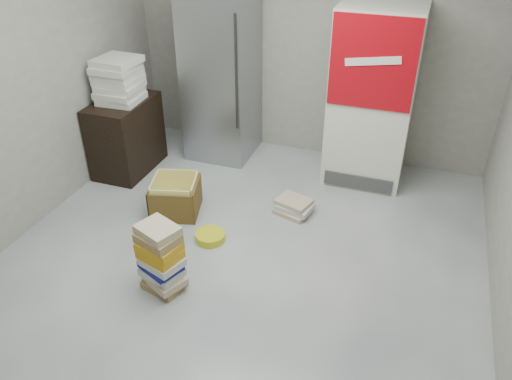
{
  "coord_description": "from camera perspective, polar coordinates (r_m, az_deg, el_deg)",
  "views": [
    {
      "loc": [
        1.23,
        -2.75,
        2.76
      ],
      "look_at": [
        0.01,
        0.7,
        0.48
      ],
      "focal_mm": 35.0,
      "sensor_mm": 36.0,
      "label": 1
    }
  ],
  "objects": [
    {
      "name": "supply_box_stack",
      "position": [
        5.38,
        -15.44,
        12.02
      ],
      "size": [
        0.43,
        0.44,
        0.45
      ],
      "color": "silver",
      "rests_on": "wood_shelf"
    },
    {
      "name": "wood_shelf",
      "position": [
        5.62,
        -14.6,
        6.02
      ],
      "size": [
        0.5,
        0.8,
        0.8
      ],
      "primitive_type": "cube",
      "color": "black",
      "rests_on": "ground"
    },
    {
      "name": "cardboard_box",
      "position": [
        4.87,
        -9.17,
        -0.95
      ],
      "size": [
        0.54,
        0.54,
        0.36
      ],
      "rotation": [
        0.0,
        0.0,
        0.27
      ],
      "color": "yellow",
      "rests_on": "ground"
    },
    {
      "name": "phonebook_stack_side",
      "position": [
        4.84,
        4.36,
        -1.91
      ],
      "size": [
        0.39,
        0.35,
        0.14
      ],
      "rotation": [
        0.0,
        0.0,
        -0.25
      ],
      "color": "tan",
      "rests_on": "ground"
    },
    {
      "name": "steel_fridge",
      "position": [
        5.62,
        -3.99,
        13.09
      ],
      "size": [
        0.7,
        0.72,
        1.9
      ],
      "color": "#ABAEB4",
      "rests_on": "ground"
    },
    {
      "name": "ground",
      "position": [
        4.09,
        -3.48,
        -10.65
      ],
      "size": [
        5.0,
        5.0,
        0.0
      ],
      "primitive_type": "plane",
      "color": "#B3B3AE",
      "rests_on": "ground"
    },
    {
      "name": "phonebook_stack_main",
      "position": [
        3.93,
        -10.8,
        -7.73
      ],
      "size": [
        0.41,
        0.37,
        0.58
      ],
      "rotation": [
        0.0,
        0.0,
        -0.38
      ],
      "color": "olive",
      "rests_on": "ground"
    },
    {
      "name": "room_shell",
      "position": [
        3.16,
        -4.57,
        14.09
      ],
      "size": [
        4.04,
        5.04,
        2.82
      ],
      "color": "#9B968C",
      "rests_on": "ground"
    },
    {
      "name": "coke_cooler",
      "position": [
        5.24,
        13.15,
        10.34
      ],
      "size": [
        0.8,
        0.73,
        1.8
      ],
      "color": "silver",
      "rests_on": "ground"
    },
    {
      "name": "bucket_lid",
      "position": [
        4.52,
        -5.25,
        -5.32
      ],
      "size": [
        0.35,
        0.35,
        0.07
      ],
      "primitive_type": "cylinder",
      "rotation": [
        0.0,
        0.0,
        0.38
      ],
      "color": "gold",
      "rests_on": "ground"
    }
  ]
}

